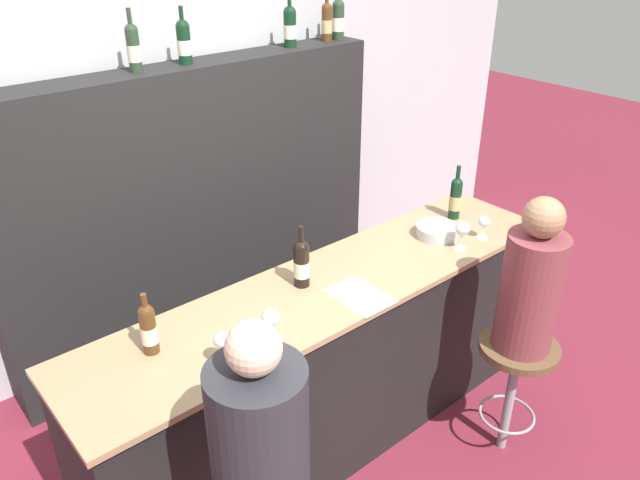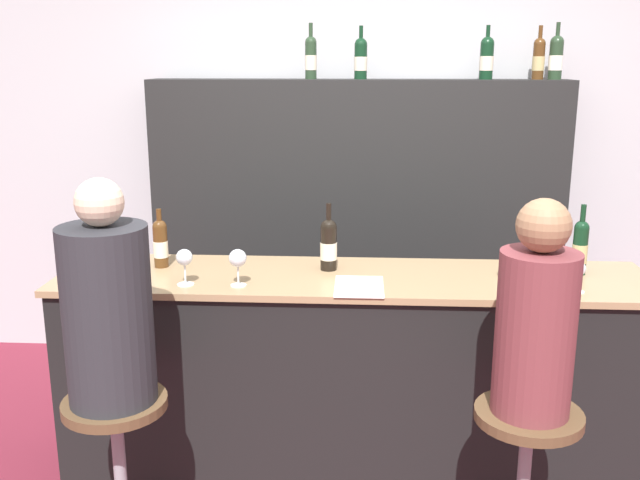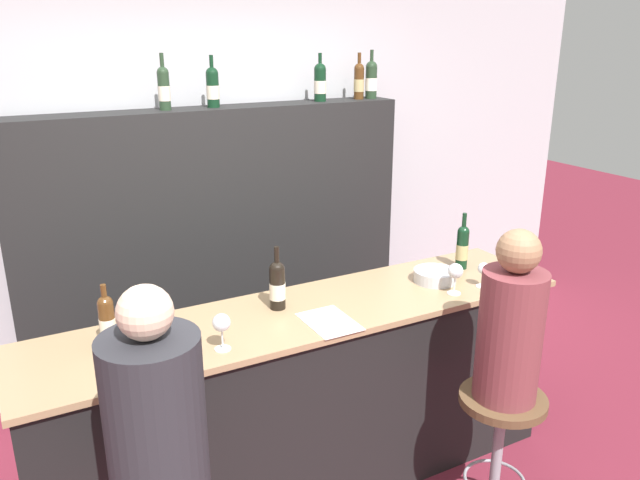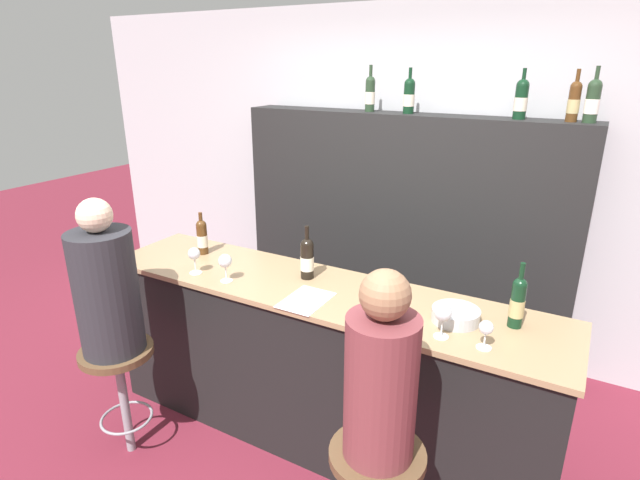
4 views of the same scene
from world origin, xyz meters
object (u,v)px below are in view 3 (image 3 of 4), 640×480
at_px(wine_bottle_backbar_1, 213,87).
at_px(wine_bottle_backbar_3, 359,81).
at_px(metal_bowl, 435,276).
at_px(bar_stool_right, 500,423).
at_px(wine_glass_1, 222,324).
at_px(wine_glass_3, 484,270).
at_px(wine_bottle_backbar_2, 320,82).
at_px(wine_bottle_counter_1, 277,284).
at_px(wine_glass_2, 455,272).
at_px(wine_glass_0, 166,337).
at_px(wine_bottle_counter_2, 462,246).
at_px(wine_bottle_backbar_0, 164,88).
at_px(guest_seated_right, 511,326).
at_px(wine_bottle_counter_0, 107,320).
at_px(guest_seated_left, 156,424).
at_px(wine_bottle_backbar_4, 371,79).

distance_m(wine_bottle_backbar_1, wine_bottle_backbar_3, 1.04).
height_order(metal_bowl, bar_stool_right, metal_bowl).
distance_m(wine_glass_1, wine_glass_3, 1.44).
bearing_deg(wine_bottle_backbar_2, wine_glass_3, -82.58).
distance_m(wine_bottle_counter_1, wine_glass_2, 0.91).
xyz_separation_m(wine_bottle_backbar_2, wine_glass_0, (-1.49, -1.45, -0.85)).
bearing_deg(wine_bottle_counter_2, wine_glass_1, -170.04).
distance_m(wine_bottle_counter_1, wine_glass_1, 0.46).
bearing_deg(wine_bottle_counter_1, wine_bottle_backbar_0, 97.94).
height_order(wine_bottle_counter_1, wine_glass_1, wine_bottle_counter_1).
height_order(wine_bottle_counter_1, wine_glass_2, wine_bottle_counter_1).
relative_size(wine_glass_2, guest_seated_right, 0.20).
bearing_deg(wine_bottle_backbar_0, wine_glass_0, -107.11).
bearing_deg(guest_seated_right, wine_bottle_backbar_0, 115.98).
bearing_deg(metal_bowl, wine_bottle_backbar_3, 77.28).
xyz_separation_m(wine_bottle_backbar_2, wine_glass_1, (-1.25, -1.45, -0.84)).
bearing_deg(wine_glass_1, wine_bottle_backbar_1, 70.58).
bearing_deg(guest_seated_right, wine_glass_3, 59.87).
distance_m(wine_bottle_counter_0, guest_seated_left, 0.76).
bearing_deg(wine_bottle_backbar_1, wine_bottle_backbar_4, 0.00).
height_order(wine_bottle_counter_0, wine_glass_3, wine_bottle_counter_0).
bearing_deg(wine_glass_2, wine_bottle_backbar_1, 116.96).
bearing_deg(wine_glass_2, wine_bottle_backbar_0, 125.52).
bearing_deg(wine_bottle_backbar_3, wine_bottle_backbar_4, 0.00).
bearing_deg(wine_glass_0, wine_bottle_backbar_4, 37.59).
distance_m(wine_bottle_backbar_1, guest_seated_right, 2.24).
bearing_deg(wine_bottle_backbar_2, wine_bottle_backbar_1, -180.00).
relative_size(guest_seated_left, guest_seated_right, 1.07).
relative_size(wine_bottle_backbar_1, guest_seated_right, 0.39).
relative_size(wine_bottle_backbar_2, wine_bottle_backbar_3, 1.01).
xyz_separation_m(wine_bottle_backbar_2, wine_glass_2, (-0.00, -1.45, -0.85)).
bearing_deg(guest_seated_right, metal_bowl, 80.78).
height_order(wine_bottle_backbar_4, guest_seated_left, wine_bottle_backbar_4).
distance_m(wine_bottle_backbar_2, wine_bottle_backbar_4, 0.40).
bearing_deg(bar_stool_right, guest_seated_left, 180.00).
bearing_deg(wine_bottle_backbar_3, wine_bottle_counter_1, -134.78).
bearing_deg(wine_bottle_counter_1, wine_bottle_counter_2, -0.00).
height_order(wine_bottle_counter_0, guest_seated_right, guest_seated_right).
distance_m(wine_bottle_counter_0, wine_glass_2, 1.69).
distance_m(wine_bottle_backbar_1, wine_bottle_backbar_4, 1.14).
relative_size(wine_glass_3, bar_stool_right, 0.19).
relative_size(wine_bottle_backbar_4, guest_seated_left, 0.38).
relative_size(wine_bottle_counter_2, wine_glass_0, 2.03).
height_order(wine_bottle_backbar_0, wine_glass_2, wine_bottle_backbar_0).
relative_size(wine_bottle_backbar_3, guest_seated_left, 0.36).
bearing_deg(metal_bowl, wine_bottle_backbar_4, 73.12).
xyz_separation_m(wine_bottle_counter_1, wine_bottle_backbar_4, (1.27, 1.18, 0.84)).
bearing_deg(wine_glass_3, wine_bottle_backbar_0, 130.22).
distance_m(wine_glass_0, bar_stool_right, 1.58).
distance_m(wine_bottle_backbar_0, wine_bottle_backbar_2, 1.04).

